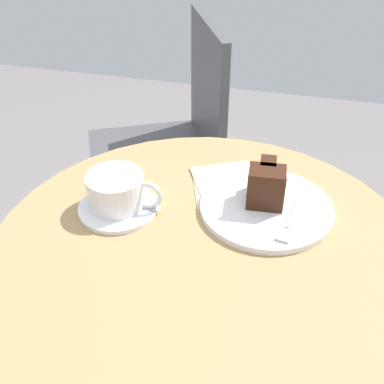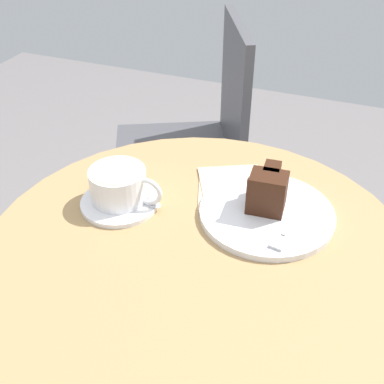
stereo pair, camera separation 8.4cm
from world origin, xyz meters
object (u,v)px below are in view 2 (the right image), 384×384
Objects in this scene: cafe_chair at (202,135)px; cake_slice at (268,191)px; coffee_cup at (119,184)px; fork at (287,230)px; saucer at (120,202)px; cake_plate at (267,213)px; napkin at (234,187)px; teaspoon at (148,198)px.

cake_slice is at bearing 4.31° from cafe_chair.
fork is at bearing 2.91° from coffee_cup.
cake_plate is (0.26, 0.06, 0.00)m from saucer.
cafe_chair is at bearing 120.31° from cake_plate.
napkin is (0.18, 0.12, -0.04)m from coffee_cup.
napkin is (-0.12, 0.10, -0.01)m from fork.
teaspoon is 0.22m from cake_plate.
cake_slice is (0.25, 0.08, 0.04)m from saucer.
coffee_cup is 0.75× the size of napkin.
fork is 0.77× the size of napkin.
cake_plate is 0.04m from cake_slice.
saucer is 0.78× the size of napkin.
cake_plate is 1.30× the size of napkin.
teaspoon is at bearing -169.28° from cake_plate.
coffee_cup is 0.27m from cake_plate.
teaspoon is 0.36× the size of cake_plate.
coffee_cup is at bearing -164.44° from cake_slice.
coffee_cup is 0.06m from teaspoon.
cake_slice is at bearing 110.59° from cake_plate.
coffee_cup is at bearing -77.77° from fork.
saucer is 0.60× the size of cake_plate.
cake_plate is at bearing 4.09° from cafe_chair.
cafe_chair is at bearing 120.53° from cake_slice.
saucer is at bearing -144.88° from napkin.
cake_slice is 0.11× the size of cafe_chair.
coffee_cup reaches higher than teaspoon.
napkin is at bearing 0.16° from cafe_chair.
teaspoon is at bearing -81.12° from fork.
saucer is 1.03× the size of coffee_cup.
teaspoon is at bearing 27.44° from saucer.
napkin is at bearing -120.39° from fork.
cafe_chair reaches higher than napkin.
fork is (0.30, 0.02, -0.03)m from coffee_cup.
saucer is 1.58× the size of cake_slice.
cake_slice reaches higher than coffee_cup.
cake_plate is at bearing -37.60° from napkin.
coffee_cup reaches higher than napkin.
napkin is at bearing 147.25° from cake_slice.
cafe_chair reaches higher than coffee_cup.
cake_plate is 0.10m from napkin.
cake_slice reaches higher than fork.
teaspoon is (0.05, 0.02, 0.01)m from saucer.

